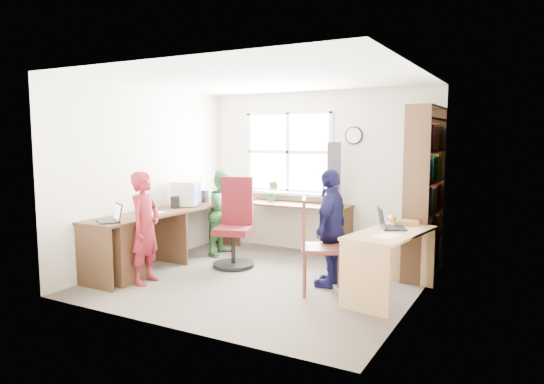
{
  "coord_description": "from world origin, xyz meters",
  "views": [
    {
      "loc": [
        2.85,
        -4.97,
        1.72
      ],
      "look_at": [
        0.0,
        0.25,
        1.05
      ],
      "focal_mm": 32.0,
      "sensor_mm": 36.0,
      "label": 1
    }
  ],
  "objects_px": {
    "wooden_chair": "(315,242)",
    "person_navy": "(331,228)",
    "person_red": "(145,228)",
    "person_green": "(224,212)",
    "bookshelf": "(424,196)",
    "potted_plant": "(273,191)",
    "right_desk": "(390,250)",
    "crt_monitor": "(186,194)",
    "laptop_left": "(112,217)",
    "swivel_chair": "(235,228)",
    "laptop_right": "(388,224)",
    "cd_tower": "(334,174)",
    "l_desk": "(163,237)"
  },
  "relations": [
    {
      "from": "l_desk",
      "to": "right_desk",
      "type": "xyz_separation_m",
      "value": [
        2.84,
        0.39,
        0.07
      ]
    },
    {
      "from": "laptop_right",
      "to": "potted_plant",
      "type": "height_order",
      "value": "potted_plant"
    },
    {
      "from": "l_desk",
      "to": "bookshelf",
      "type": "bearing_deg",
      "value": 26.43
    },
    {
      "from": "crt_monitor",
      "to": "person_green",
      "type": "relative_size",
      "value": 0.36
    },
    {
      "from": "laptop_right",
      "to": "laptop_left",
      "type": "bearing_deg",
      "value": 88.78
    },
    {
      "from": "right_desk",
      "to": "laptop_left",
      "type": "distance_m",
      "value": 3.17
    },
    {
      "from": "laptop_right",
      "to": "swivel_chair",
      "type": "bearing_deg",
      "value": 61.01
    },
    {
      "from": "crt_monitor",
      "to": "laptop_right",
      "type": "height_order",
      "value": "crt_monitor"
    },
    {
      "from": "right_desk",
      "to": "l_desk",
      "type": "bearing_deg",
      "value": -163.14
    },
    {
      "from": "right_desk",
      "to": "potted_plant",
      "type": "bearing_deg",
      "value": 157.27
    },
    {
      "from": "bookshelf",
      "to": "potted_plant",
      "type": "height_order",
      "value": "bookshelf"
    },
    {
      "from": "l_desk",
      "to": "person_navy",
      "type": "bearing_deg",
      "value": 12.8
    },
    {
      "from": "person_red",
      "to": "potted_plant",
      "type": "bearing_deg",
      "value": -23.69
    },
    {
      "from": "person_red",
      "to": "person_green",
      "type": "relative_size",
      "value": 1.07
    },
    {
      "from": "person_navy",
      "to": "wooden_chair",
      "type": "bearing_deg",
      "value": -11.54
    },
    {
      "from": "cd_tower",
      "to": "potted_plant",
      "type": "xyz_separation_m",
      "value": [
        -0.97,
        -0.05,
        -0.29
      ]
    },
    {
      "from": "crt_monitor",
      "to": "right_desk",
      "type": "bearing_deg",
      "value": -26.33
    },
    {
      "from": "bookshelf",
      "to": "potted_plant",
      "type": "distance_m",
      "value": 2.31
    },
    {
      "from": "cd_tower",
      "to": "person_navy",
      "type": "height_order",
      "value": "cd_tower"
    },
    {
      "from": "wooden_chair",
      "to": "cd_tower",
      "type": "xyz_separation_m",
      "value": [
        -0.43,
        1.63,
        0.63
      ]
    },
    {
      "from": "l_desk",
      "to": "right_desk",
      "type": "bearing_deg",
      "value": 7.74
    },
    {
      "from": "l_desk",
      "to": "swivel_chair",
      "type": "bearing_deg",
      "value": 47.05
    },
    {
      "from": "crt_monitor",
      "to": "laptop_left",
      "type": "xyz_separation_m",
      "value": [
        0.07,
        -1.44,
        -0.13
      ]
    },
    {
      "from": "swivel_chair",
      "to": "bookshelf",
      "type": "bearing_deg",
      "value": 1.46
    },
    {
      "from": "laptop_right",
      "to": "person_green",
      "type": "xyz_separation_m",
      "value": [
        -2.61,
        0.64,
        -0.16
      ]
    },
    {
      "from": "person_red",
      "to": "person_navy",
      "type": "bearing_deg",
      "value": -74.67
    },
    {
      "from": "laptop_right",
      "to": "cd_tower",
      "type": "xyz_separation_m",
      "value": [
        -1.13,
        1.24,
        0.43
      ]
    },
    {
      "from": "laptop_left",
      "to": "person_red",
      "type": "relative_size",
      "value": 0.3
    },
    {
      "from": "l_desk",
      "to": "person_green",
      "type": "bearing_deg",
      "value": 82.48
    },
    {
      "from": "wooden_chair",
      "to": "person_navy",
      "type": "bearing_deg",
      "value": 56.89
    },
    {
      "from": "laptop_right",
      "to": "person_green",
      "type": "bearing_deg",
      "value": 51.55
    },
    {
      "from": "person_green",
      "to": "l_desk",
      "type": "bearing_deg",
      "value": 167.47
    },
    {
      "from": "bookshelf",
      "to": "potted_plant",
      "type": "xyz_separation_m",
      "value": [
        -2.29,
        0.26,
        -0.09
      ]
    },
    {
      "from": "l_desk",
      "to": "right_desk",
      "type": "relative_size",
      "value": 2.22
    },
    {
      "from": "laptop_left",
      "to": "cd_tower",
      "type": "height_order",
      "value": "cd_tower"
    },
    {
      "from": "bookshelf",
      "to": "crt_monitor",
      "type": "height_order",
      "value": "bookshelf"
    },
    {
      "from": "cd_tower",
      "to": "person_red",
      "type": "bearing_deg",
      "value": -140.12
    },
    {
      "from": "right_desk",
      "to": "bookshelf",
      "type": "xyz_separation_m",
      "value": [
        0.12,
        1.08,
        0.48
      ]
    },
    {
      "from": "right_desk",
      "to": "potted_plant",
      "type": "xyz_separation_m",
      "value": [
        -2.17,
        1.35,
        0.38
      ]
    },
    {
      "from": "swivel_chair",
      "to": "wooden_chair",
      "type": "relative_size",
      "value": 1.12
    },
    {
      "from": "bookshelf",
      "to": "swivel_chair",
      "type": "distance_m",
      "value": 2.48
    },
    {
      "from": "wooden_chair",
      "to": "potted_plant",
      "type": "distance_m",
      "value": 2.13
    },
    {
      "from": "person_red",
      "to": "person_navy",
      "type": "relative_size",
      "value": 0.97
    },
    {
      "from": "person_red",
      "to": "bookshelf",
      "type": "bearing_deg",
      "value": -65.91
    },
    {
      "from": "wooden_chair",
      "to": "crt_monitor",
      "type": "bearing_deg",
      "value": 141.67
    },
    {
      "from": "right_desk",
      "to": "cd_tower",
      "type": "bearing_deg",
      "value": 139.83
    },
    {
      "from": "person_navy",
      "to": "person_green",
      "type": "bearing_deg",
      "value": -112.16
    },
    {
      "from": "wooden_chair",
      "to": "person_navy",
      "type": "distance_m",
      "value": 0.35
    },
    {
      "from": "right_desk",
      "to": "laptop_left",
      "type": "xyz_separation_m",
      "value": [
        -2.96,
        -1.1,
        0.27
      ]
    },
    {
      "from": "laptop_right",
      "to": "wooden_chair",
      "type": "bearing_deg",
      "value": 94.16
    }
  ]
}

